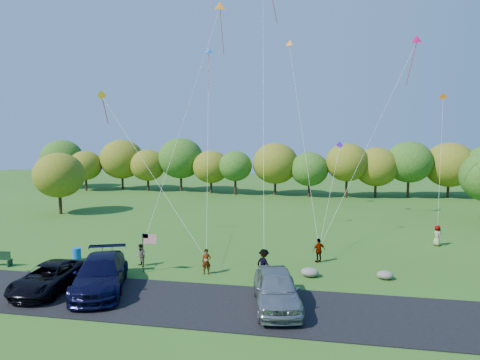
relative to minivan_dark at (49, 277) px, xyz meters
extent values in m
plane|color=#305919|center=(8.47, 3.77, -0.83)|extent=(140.00, 140.00, 0.00)
cube|color=black|center=(8.47, -0.23, -0.80)|extent=(44.00, 6.00, 0.06)
cylinder|color=#392314|center=(-25.77, 42.51, 0.32)|extent=(0.36, 0.36, 2.29)
ellipsoid|color=#1E5416|center=(-25.77, 42.51, 3.09)|extent=(5.02, 5.02, 4.52)
cylinder|color=#392314|center=(-21.64, 43.42, 0.69)|extent=(0.36, 0.36, 3.05)
ellipsoid|color=#326B1A|center=(-21.64, 43.42, 4.41)|extent=(6.75, 6.75, 6.08)
cylinder|color=#392314|center=(-16.36, 40.75, 0.42)|extent=(0.36, 0.36, 2.50)
ellipsoid|color=#326B1A|center=(-16.36, 40.75, 3.66)|extent=(6.15, 6.15, 5.53)
cylinder|color=#392314|center=(-11.96, 41.73, 0.74)|extent=(0.36, 0.36, 3.15)
ellipsoid|color=#326B1A|center=(-11.96, 41.73, 4.32)|extent=(6.17, 6.17, 5.56)
cylinder|color=#392314|center=(-7.18, 43.00, 0.42)|extent=(0.36, 0.36, 2.51)
ellipsoid|color=#326B1A|center=(-7.18, 43.00, 3.24)|extent=(4.83, 4.83, 4.34)
cylinder|color=#392314|center=(-2.06, 42.09, 0.60)|extent=(0.36, 0.36, 2.86)
ellipsoid|color=#1E5416|center=(-2.06, 42.09, 4.13)|extent=(6.46, 6.46, 5.81)
cylinder|color=#392314|center=(3.76, 42.13, 0.33)|extent=(0.36, 0.36, 2.31)
ellipsoid|color=#1E5416|center=(3.76, 42.13, 3.29)|extent=(5.58, 5.58, 5.02)
cylinder|color=#392314|center=(8.55, 42.70, 0.74)|extent=(0.36, 0.36, 3.14)
ellipsoid|color=#1E5416|center=(8.55, 42.70, 4.55)|extent=(6.90, 6.90, 6.21)
cylinder|color=#392314|center=(13.24, 40.68, 0.47)|extent=(0.36, 0.36, 2.60)
ellipsoid|color=#326B1A|center=(13.24, 40.68, 3.40)|extent=(5.03, 5.03, 4.53)
cylinder|color=#392314|center=(18.86, 41.14, 0.32)|extent=(0.36, 0.36, 2.30)
ellipsoid|color=#326B1A|center=(18.86, 41.14, 3.12)|extent=(5.09, 5.09, 4.58)
cylinder|color=#392314|center=(23.63, 40.65, 0.60)|extent=(0.36, 0.36, 2.87)
ellipsoid|color=#326B1A|center=(23.63, 40.65, 4.00)|extent=(6.06, 6.06, 5.45)
cylinder|color=#392314|center=(28.14, 41.49, 0.33)|extent=(0.36, 0.36, 2.32)
ellipsoid|color=#1E5416|center=(28.14, 41.49, 3.54)|extent=(6.33, 6.33, 5.69)
cylinder|color=#392314|center=(32.77, 41.66, 0.70)|extent=(0.36, 0.36, 3.06)
ellipsoid|color=#326B1A|center=(32.77, 41.66, 4.25)|extent=(6.23, 6.23, 5.60)
cylinder|color=#392314|center=(-13.53, 21.77, 0.47)|extent=(0.36, 0.36, 2.60)
ellipsoid|color=#326B1A|center=(-13.53, 21.77, 3.59)|extent=(5.60, 5.60, 5.04)
imported|color=black|center=(0.00, 0.00, 0.00)|extent=(2.87, 5.68, 1.54)
imported|color=black|center=(2.92, 0.57, 0.20)|extent=(4.84, 7.20, 1.94)
imported|color=gray|center=(13.16, 0.03, 0.19)|extent=(3.36, 6.00, 1.93)
imported|color=#4C4C59|center=(8.16, 4.60, 0.00)|extent=(0.65, 0.47, 1.66)
imported|color=#4C4C59|center=(3.32, 5.35, -0.06)|extent=(0.95, 0.94, 1.55)
imported|color=#4C4C59|center=(11.91, 4.61, 0.09)|extent=(1.36, 1.25, 1.84)
imported|color=#4C4C59|center=(15.32, 8.54, 0.03)|extent=(1.08, 0.89, 1.72)
imported|color=#4C4C59|center=(24.75, 14.85, 0.01)|extent=(0.85, 0.98, 1.68)
cube|color=black|center=(-5.55, 3.70, -0.60)|extent=(0.13, 0.50, 0.46)
cylinder|color=blue|center=(-1.81, 5.84, -0.39)|extent=(0.59, 0.59, 0.89)
cylinder|color=black|center=(3.99, 4.19, 0.48)|extent=(0.05, 0.05, 2.63)
cube|color=red|center=(4.46, 4.19, 1.43)|extent=(0.95, 0.63, 0.02)
cube|color=navy|center=(4.18, 4.20, 1.62)|extent=(0.38, 0.02, 0.29)
ellipsoid|color=gray|center=(14.77, 5.33, -0.54)|extent=(1.15, 0.90, 0.57)
ellipsoid|color=gray|center=(19.42, 5.72, -0.57)|extent=(1.01, 0.84, 0.53)
cone|color=blue|center=(6.11, 13.46, 14.96)|extent=(0.82, 0.36, 0.78)
cone|color=orange|center=(12.17, 20.71, 16.81)|extent=(1.00, 0.77, 0.82)
cone|color=#BA0D51|center=(23.04, 17.34, 16.03)|extent=(1.04, 0.52, 0.93)
cube|color=#C55A0D|center=(25.36, 17.49, 11.33)|extent=(0.60, 0.27, 0.63)
cube|color=yellow|center=(-2.29, 11.13, 11.35)|extent=(0.79, 0.23, 0.78)
cone|color=orange|center=(4.80, 23.17, 21.28)|extent=(1.33, 0.74, 1.16)
cube|color=#5016DE|center=(16.93, 16.32, 7.25)|extent=(0.59, 0.21, 0.60)
camera|label=1|loc=(15.23, -21.46, 8.28)|focal=32.00mm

